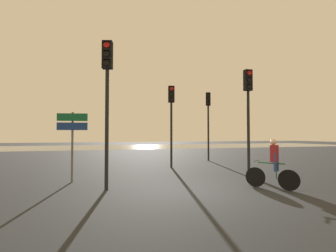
{
  "coord_description": "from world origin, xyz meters",
  "views": [
    {
      "loc": [
        -3.38,
        -7.44,
        1.74
      ],
      "look_at": [
        0.5,
        5.0,
        2.2
      ],
      "focal_mm": 28.0,
      "sensor_mm": 36.0,
      "label": 1
    }
  ],
  "objects_px": {
    "traffic_light_far_right": "(208,113)",
    "traffic_light_near_right": "(248,102)",
    "cyclist": "(273,164)",
    "direction_sign_post": "(72,134)",
    "traffic_light_center": "(171,111)",
    "traffic_light_near_left": "(107,87)"
  },
  "relations": [
    {
      "from": "traffic_light_near_right",
      "to": "cyclist",
      "type": "height_order",
      "value": "traffic_light_near_right"
    },
    {
      "from": "traffic_light_center",
      "to": "traffic_light_near_left",
      "type": "xyz_separation_m",
      "value": [
        -3.79,
        -4.94,
        0.23
      ]
    },
    {
      "from": "traffic_light_center",
      "to": "direction_sign_post",
      "type": "height_order",
      "value": "traffic_light_center"
    },
    {
      "from": "traffic_light_center",
      "to": "cyclist",
      "type": "distance_m",
      "value": 6.93
    },
    {
      "from": "traffic_light_near_right",
      "to": "cyclist",
      "type": "xyz_separation_m",
      "value": [
        -0.78,
        -2.49,
        -2.33
      ]
    },
    {
      "from": "traffic_light_center",
      "to": "traffic_light_near_left",
      "type": "height_order",
      "value": "traffic_light_near_left"
    },
    {
      "from": "cyclist",
      "to": "traffic_light_center",
      "type": "bearing_deg",
      "value": 66.07
    },
    {
      "from": "traffic_light_far_right",
      "to": "traffic_light_near_left",
      "type": "bearing_deg",
      "value": 75.18
    },
    {
      "from": "cyclist",
      "to": "traffic_light_near_right",
      "type": "bearing_deg",
      "value": 36.28
    },
    {
      "from": "traffic_light_center",
      "to": "traffic_light_near_right",
      "type": "height_order",
      "value": "traffic_light_near_right"
    },
    {
      "from": "traffic_light_near_left",
      "to": "direction_sign_post",
      "type": "relative_size",
      "value": 1.84
    },
    {
      "from": "traffic_light_far_right",
      "to": "cyclist",
      "type": "xyz_separation_m",
      "value": [
        -2.17,
        -9.16,
        -2.42
      ]
    },
    {
      "from": "traffic_light_far_right",
      "to": "direction_sign_post",
      "type": "distance_m",
      "value": 10.46
    },
    {
      "from": "traffic_light_near_right",
      "to": "direction_sign_post",
      "type": "relative_size",
      "value": 1.75
    },
    {
      "from": "traffic_light_near_left",
      "to": "traffic_light_center",
      "type": "bearing_deg",
      "value": -110.15
    },
    {
      "from": "traffic_light_near_left",
      "to": "direction_sign_post",
      "type": "bearing_deg",
      "value": -39.97
    },
    {
      "from": "cyclist",
      "to": "direction_sign_post",
      "type": "bearing_deg",
      "value": 116.78
    },
    {
      "from": "traffic_light_near_right",
      "to": "direction_sign_post",
      "type": "xyz_separation_m",
      "value": [
        -7.09,
        0.72,
        -1.36
      ]
    },
    {
      "from": "traffic_light_center",
      "to": "traffic_light_far_right",
      "type": "height_order",
      "value": "traffic_light_far_right"
    },
    {
      "from": "traffic_light_far_right",
      "to": "traffic_light_near_right",
      "type": "bearing_deg",
      "value": 107.12
    },
    {
      "from": "traffic_light_far_right",
      "to": "traffic_light_near_right",
      "type": "relative_size",
      "value": 1.03
    },
    {
      "from": "traffic_light_near_left",
      "to": "cyclist",
      "type": "relative_size",
      "value": 2.95
    }
  ]
}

